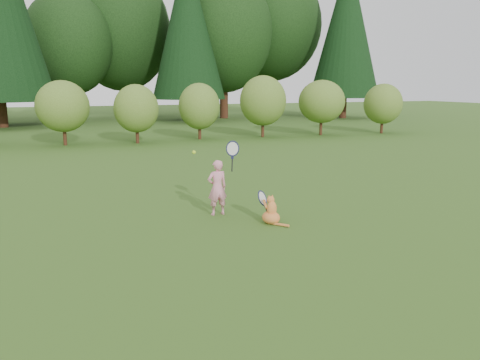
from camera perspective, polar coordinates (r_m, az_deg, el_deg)
name	(u,v)px	position (r m, az deg, el deg)	size (l,w,h in m)	color
ground	(246,230)	(7.98, 0.71, -6.11)	(100.00, 100.00, 0.00)	#2D4B15
shrub_row	(132,109)	(20.29, -13.07, 8.38)	(28.00, 3.00, 2.80)	#4A6720
child	(218,186)	(8.77, -2.73, -0.77)	(0.60, 0.39, 1.57)	pink
cat	(271,209)	(8.31, 3.77, -3.51)	(0.42, 0.78, 0.68)	#D65129
tennis_ball	(194,152)	(9.19, -5.63, 3.39)	(0.07, 0.07, 0.07)	#B2E11A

